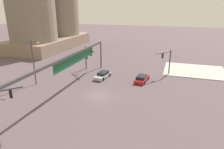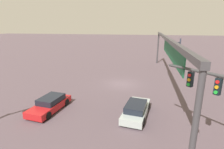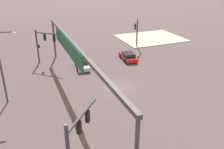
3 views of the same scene
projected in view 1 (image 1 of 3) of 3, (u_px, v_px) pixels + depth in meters
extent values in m
plane|color=#584850|center=(99.00, 96.00, 31.75)|extent=(238.59, 238.59, 0.00)
cube|color=beige|center=(194.00, 71.00, 43.73)|extent=(10.15, 12.61, 0.15)
cylinder|color=#3F3E48|center=(170.00, 62.00, 40.94)|extent=(0.24, 0.24, 5.13)
cylinder|color=#3F3E48|center=(164.00, 53.00, 39.07)|extent=(3.43, 2.62, 0.18)
cube|color=black|center=(163.00, 56.00, 39.13)|extent=(0.41, 0.40, 0.95)
cylinder|color=red|center=(163.00, 55.00, 38.91)|extent=(0.20, 0.17, 0.20)
cylinder|color=orange|center=(163.00, 56.00, 39.01)|extent=(0.20, 0.17, 0.20)
cylinder|color=green|center=(163.00, 58.00, 39.11)|extent=(0.20, 0.17, 0.20)
cylinder|color=#3A3A3A|center=(86.00, 58.00, 44.51)|extent=(0.24, 0.24, 5.09)
cylinder|color=#3A3A3A|center=(90.00, 50.00, 41.81)|extent=(3.44, 3.57, 0.18)
cube|color=black|center=(88.00, 52.00, 42.72)|extent=(0.41, 0.41, 0.95)
cylinder|color=red|center=(89.00, 51.00, 42.70)|extent=(0.18, 0.19, 0.20)
cylinder|color=orange|center=(89.00, 52.00, 42.80)|extent=(0.18, 0.19, 0.20)
cylinder|color=green|center=(89.00, 53.00, 42.90)|extent=(0.18, 0.19, 0.20)
cube|color=black|center=(91.00, 54.00, 41.36)|extent=(0.41, 0.41, 0.95)
cylinder|color=red|center=(92.00, 52.00, 41.34)|extent=(0.18, 0.19, 0.20)
cylinder|color=orange|center=(92.00, 53.00, 41.43)|extent=(0.18, 0.19, 0.20)
cylinder|color=green|center=(92.00, 55.00, 41.53)|extent=(0.18, 0.19, 0.20)
cube|color=black|center=(87.00, 58.00, 44.64)|extent=(0.38, 0.38, 0.44)
cylinder|color=#303847|center=(2.00, 91.00, 22.71)|extent=(3.44, 3.02, 0.19)
cube|color=black|center=(11.00, 94.00, 23.30)|extent=(0.41, 0.41, 0.95)
cylinder|color=red|center=(10.00, 91.00, 23.33)|extent=(0.19, 0.18, 0.20)
cylinder|color=orange|center=(11.00, 94.00, 23.43)|extent=(0.19, 0.18, 0.20)
cylinder|color=green|center=(11.00, 96.00, 23.53)|extent=(0.19, 0.18, 0.20)
cylinder|color=#3D3D46|center=(34.00, 63.00, 35.23)|extent=(0.20, 0.20, 7.89)
cylinder|color=#3D3D46|center=(34.00, 42.00, 33.60)|extent=(0.47, 1.69, 0.12)
ellipsoid|color=silver|center=(38.00, 43.00, 33.24)|extent=(0.42, 0.65, 0.20)
cylinder|color=#3F3D40|center=(101.00, 55.00, 45.25)|extent=(0.28, 0.28, 5.73)
cube|color=#3F3D40|center=(68.00, 57.00, 31.30)|extent=(29.20, 0.35, 0.35)
cube|color=#185936|center=(76.00, 58.00, 34.49)|extent=(13.89, 0.08, 1.86)
cube|color=gray|center=(50.00, 42.00, 67.62)|extent=(30.24, 15.56, 3.51)
cube|color=red|center=(142.00, 79.00, 37.71)|extent=(4.58, 2.31, 0.55)
cube|color=black|center=(142.00, 77.00, 37.31)|extent=(2.46, 1.84, 0.50)
cylinder|color=black|center=(140.00, 77.00, 39.25)|extent=(0.66, 0.29, 0.64)
cylinder|color=black|center=(148.00, 78.00, 38.59)|extent=(0.66, 0.29, 0.64)
cylinder|color=black|center=(135.00, 81.00, 36.90)|extent=(0.66, 0.29, 0.64)
cylinder|color=black|center=(144.00, 83.00, 36.24)|extent=(0.66, 0.29, 0.64)
cube|color=#ABB7B4|center=(103.00, 76.00, 39.44)|extent=(4.70, 2.34, 0.55)
cube|color=black|center=(103.00, 73.00, 39.50)|extent=(2.53, 1.83, 0.50)
cylinder|color=black|center=(103.00, 79.00, 37.95)|extent=(0.66, 0.31, 0.64)
cylinder|color=black|center=(96.00, 78.00, 38.62)|extent=(0.66, 0.31, 0.64)
cylinder|color=black|center=(110.00, 75.00, 40.33)|extent=(0.66, 0.31, 0.64)
cylinder|color=black|center=(103.00, 74.00, 40.99)|extent=(0.66, 0.31, 0.64)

